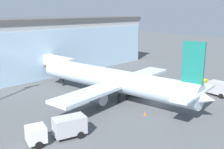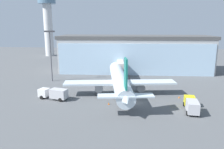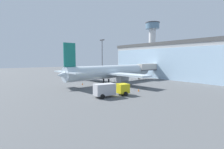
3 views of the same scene
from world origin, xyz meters
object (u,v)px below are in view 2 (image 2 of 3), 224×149
object	(u,v)px
control_tower	(48,18)
baggage_cart	(135,94)
safety_cone_nose	(109,103)
safety_cone_wingtip	(179,97)
airplane	(120,80)
catering_truck	(54,93)
fuel_truck	(191,105)
jet_bridge	(120,64)
apron_light_mast	(51,51)

from	to	relation	value
control_tower	baggage_cart	bearing A→B (deg)	-54.43
safety_cone_nose	safety_cone_wingtip	world-z (taller)	same
airplane	catering_truck	world-z (taller)	airplane
fuel_truck	jet_bridge	bearing A→B (deg)	34.54
catering_truck	baggage_cart	xyz separation A→B (m)	(19.62, 4.85, -0.97)
airplane	safety_cone_wingtip	world-z (taller)	airplane
control_tower	airplane	size ratio (longest dim) A/B	0.93
fuel_truck	safety_cone_wingtip	world-z (taller)	fuel_truck
apron_light_mast	safety_cone_wingtip	bearing A→B (deg)	-19.29
control_tower	catering_truck	world-z (taller)	control_tower
baggage_cart	safety_cone_nose	xyz separation A→B (m)	(-6.00, -7.18, -0.23)
control_tower	catering_truck	distance (m)	82.16
apron_light_mast	baggage_cart	size ratio (longest dim) A/B	4.94
catering_truck	safety_cone_wingtip	world-z (taller)	catering_truck
safety_cone_nose	safety_cone_wingtip	size ratio (longest dim) A/B	1.00
fuel_truck	safety_cone_nose	bearing A→B (deg)	88.48
control_tower	fuel_truck	xyz separation A→B (m)	(61.00, -78.45, -19.73)
jet_bridge	fuel_truck	distance (m)	34.72
jet_bridge	safety_cone_wingtip	distance (m)	27.39
baggage_cart	safety_cone_wingtip	xyz separation A→B (m)	(10.76, -0.92, -0.23)
catering_truck	safety_cone_nose	size ratio (longest dim) A/B	13.84
airplane	safety_cone_nose	bearing A→B (deg)	159.63
apron_light_mast	baggage_cart	distance (m)	30.55
baggage_cart	control_tower	bearing A→B (deg)	-171.73
catering_truck	safety_cone_wingtip	size ratio (longest dim) A/B	13.84
control_tower	safety_cone_nose	xyz separation A→B (m)	(43.44, -76.32, -20.92)
jet_bridge	airplane	bearing A→B (deg)	178.65
airplane	fuel_truck	size ratio (longest dim) A/B	4.83
control_tower	safety_cone_wingtip	distance (m)	94.70
baggage_cart	catering_truck	bearing A→B (deg)	-103.42
apron_light_mast	catering_truck	xyz separation A→B (m)	(6.89, -16.97, -8.18)
airplane	catering_truck	distance (m)	16.87
apron_light_mast	catering_truck	world-z (taller)	apron_light_mast
apron_light_mast	airplane	distance (m)	25.47
control_tower	jet_bridge	bearing A→B (deg)	-47.52
control_tower	airplane	distance (m)	83.24
airplane	jet_bridge	bearing A→B (deg)	-5.13
catering_truck	safety_cone_nose	xyz separation A→B (m)	(13.62, -2.34, -1.19)
safety_cone_wingtip	airplane	bearing A→B (deg)	170.51
control_tower	fuel_truck	size ratio (longest dim) A/B	4.51
jet_bridge	catering_truck	size ratio (longest dim) A/B	1.79
jet_bridge	airplane	size ratio (longest dim) A/B	0.38
control_tower	airplane	xyz separation A→B (m)	(45.28, -67.56, -17.70)
jet_bridge	safety_cone_nose	xyz separation A→B (m)	(-0.72, -28.10, -4.03)
jet_bridge	safety_cone_nose	size ratio (longest dim) A/B	24.71
airplane	catering_truck	xyz separation A→B (m)	(-15.47, -6.42, -2.03)
jet_bridge	apron_light_mast	bearing A→B (deg)	107.81
jet_bridge	safety_cone_wingtip	bearing A→B (deg)	-148.39
catering_truck	safety_cone_nose	bearing A→B (deg)	-176.01
safety_cone_wingtip	control_tower	bearing A→B (deg)	130.67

